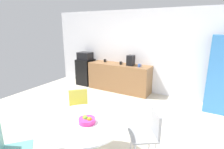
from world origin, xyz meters
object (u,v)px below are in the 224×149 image
(chair_teal, at_px, (7,148))
(chair_gray, at_px, (150,130))
(mug_green, at_px, (121,63))
(mug_white, at_px, (139,65))
(fruit_bowl, at_px, (87,120))
(mini_fridge, at_px, (86,72))
(mug_red, at_px, (105,61))
(coffee_maker, at_px, (131,60))
(microwave, at_px, (85,56))
(locker_cabinet, at_px, (221,75))
(round_table, at_px, (83,128))
(chair_yellow, at_px, (79,105))

(chair_teal, height_order, chair_gray, same)
(mug_green, bearing_deg, mug_white, -4.98)
(chair_teal, bearing_deg, fruit_bowl, 45.93)
(mini_fridge, bearing_deg, mug_red, 5.85)
(coffee_maker, bearing_deg, microwave, 180.00)
(chair_gray, bearing_deg, mug_green, 125.13)
(locker_cabinet, xyz_separation_m, round_table, (-1.79, -3.11, -0.34))
(chair_gray, xyz_separation_m, coffee_maker, (-1.50, 2.63, 0.54))
(fruit_bowl, bearing_deg, chair_teal, -134.07)
(locker_cabinet, height_order, mug_white, locker_cabinet)
(locker_cabinet, distance_m, round_table, 3.60)
(round_table, bearing_deg, mug_white, 96.02)
(mug_red, height_order, coffee_maker, coffee_maker)
(locker_cabinet, relative_size, mug_white, 14.71)
(microwave, bearing_deg, mug_red, 5.85)
(round_table, height_order, mug_green, mug_green)
(mug_white, bearing_deg, locker_cabinet, -0.27)
(mini_fridge, relative_size, mug_green, 7.20)
(round_table, xyz_separation_m, mug_green, (-0.98, 3.17, 0.34))
(chair_teal, distance_m, mug_green, 3.98)
(mug_white, distance_m, coffee_maker, 0.35)
(chair_gray, height_order, mug_red, mug_red)
(mini_fridge, distance_m, chair_yellow, 3.02)
(mug_white, bearing_deg, chair_gray, -65.18)
(round_table, relative_size, fruit_bowl, 4.91)
(mug_white, bearing_deg, mug_red, 172.63)
(chair_gray, bearing_deg, round_table, -145.76)
(fruit_bowl, bearing_deg, locker_cabinet, 61.06)
(round_table, height_order, chair_gray, chair_gray)
(mug_white, bearing_deg, mini_fridge, 177.57)
(locker_cabinet, distance_m, fruit_bowl, 3.55)
(chair_teal, height_order, coffee_maker, coffee_maker)
(chair_teal, relative_size, mug_white, 6.43)
(chair_yellow, relative_size, fruit_bowl, 3.37)
(round_table, bearing_deg, microwave, 127.30)
(fruit_bowl, relative_size, mug_white, 1.91)
(chair_gray, relative_size, chair_yellow, 1.00)
(coffee_maker, bearing_deg, chair_yellow, -91.26)
(round_table, xyz_separation_m, fruit_bowl, (0.08, 0.00, 0.16))
(mug_white, bearing_deg, chair_yellow, -99.02)
(chair_gray, xyz_separation_m, chair_yellow, (-1.55, 0.17, 0.00))
(mini_fridge, bearing_deg, locker_cabinet, -1.35)
(mini_fridge, height_order, locker_cabinet, locker_cabinet)
(chair_teal, height_order, mug_green, mug_green)
(chair_gray, distance_m, fruit_bowl, 0.99)
(round_table, distance_m, fruit_bowl, 0.18)
(mini_fridge, relative_size, chair_gray, 1.12)
(mini_fridge, bearing_deg, chair_gray, -38.65)
(mug_red, bearing_deg, round_table, -63.34)
(round_table, xyz_separation_m, mug_white, (-0.33, 3.12, 0.34))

